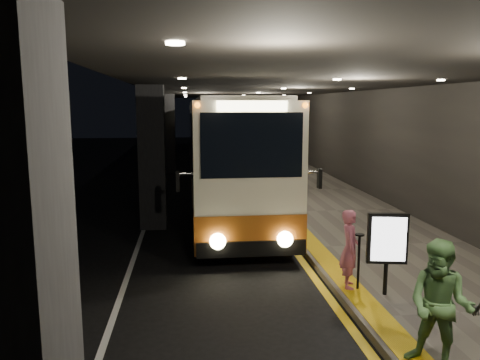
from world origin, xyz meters
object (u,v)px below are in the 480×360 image
passenger_boarding (350,249)px  passenger_waiting_green (440,306)px  coach_main (228,160)px  stanchion_post (359,262)px  coach_second (214,140)px  info_sign (388,240)px

passenger_boarding → passenger_waiting_green: bearing=-162.6°
coach_main → stanchion_post: bearing=-75.9°
coach_second → passenger_waiting_green: bearing=-85.7°
passenger_waiting_green → stanchion_post: (-0.08, 2.88, -0.36)m
passenger_waiting_green → coach_second: bearing=140.4°
info_sign → stanchion_post: size_ratio=1.44×
coach_second → passenger_boarding: (1.73, -17.77, -0.85)m
stanchion_post → info_sign: bearing=-35.8°
passenger_boarding → passenger_waiting_green: size_ratio=0.87×
coach_second → passenger_waiting_green: size_ratio=6.48×
passenger_boarding → stanchion_post: size_ratio=1.42×
passenger_waiting_green → info_sign: (0.36, 2.56, 0.17)m
coach_main → info_sign: bearing=-73.5°
coach_main → passenger_boarding: (1.80, -7.60, -0.92)m
passenger_waiting_green → info_sign: size_ratio=1.14×
coach_second → passenger_boarding: size_ratio=7.49×
passenger_boarding → stanchion_post: 0.31m
passenger_waiting_green → coach_main: bearing=145.8°
passenger_boarding → info_sign: bearing=-114.9°
passenger_waiting_green → passenger_boarding: bearing=139.2°
passenger_boarding → passenger_waiting_green: 3.03m
coach_second → passenger_waiting_green: (1.94, -20.79, -0.73)m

